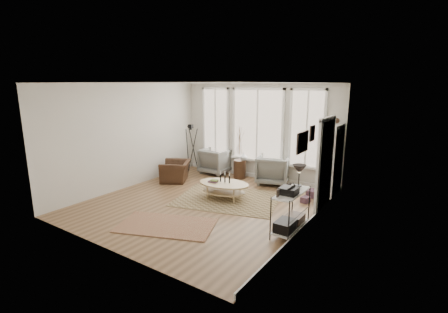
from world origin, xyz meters
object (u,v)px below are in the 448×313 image
Objects in this scene: bookcase at (332,161)px; coffee_table at (223,186)px; armchair_right at (273,170)px; accent_chair at (176,171)px; low_shelf at (291,208)px; armchair_left at (216,161)px; side_table at (240,154)px.

bookcase is 1.44× the size of coffee_table.
accent_chair is (-2.58, -1.38, -0.12)m from armchair_right.
bookcase is at bearing 88.72° from low_shelf.
low_shelf is 4.65m from armchair_left.
coffee_table is at bearing 46.40° from accent_chair.
bookcase is at bearing 36.39° from coffee_table.
coffee_table is 1.94m from armchair_right.
armchair_left is 1.02m from side_table.
accent_chair is at bearing 162.17° from low_shelf.
armchair_left is 0.98× the size of armchair_right.
side_table reaches higher than armchair_left.
bookcase is 1.58× the size of low_shelf.
low_shelf is at bearing -91.28° from bookcase.
armchair_right is (2.07, 0.00, 0.01)m from armchair_left.
armchair_right is at bearing 87.92° from accent_chair.
armchair_right is 1.17m from side_table.
coffee_table is at bearing -143.61° from bookcase.
side_table is (-1.12, -0.05, 0.35)m from armchair_right.
side_table is at bearing 136.09° from low_shelf.
bookcase is 3.85m from armchair_left.
low_shelf is at bearing 42.03° from accent_chair.
bookcase reaches higher than side_table.
bookcase is 4.51m from accent_chair.
armchair_right is at bearing 172.62° from bookcase.
coffee_table is (-2.18, 0.87, -0.19)m from low_shelf.
side_table is at bearing 177.47° from armchair_left.
armchair_right reaches higher than coffee_table.
armchair_left is at bearing 129.92° from coffee_table.
side_table is 2.03m from accent_chair.
armchair_left is at bearing 129.37° from accent_chair.
armchair_right is at bearing -179.36° from armchair_left.
low_shelf is 1.41× the size of accent_chair.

